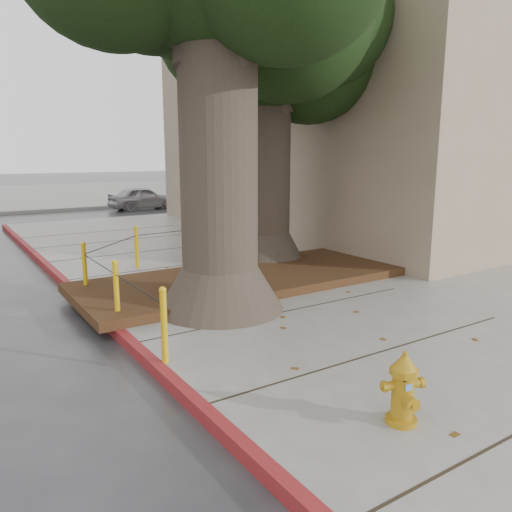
# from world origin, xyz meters

# --- Properties ---
(ground) EXTENTS (140.00, 140.00, 0.00)m
(ground) POSITION_xyz_m (0.00, 0.00, 0.00)
(ground) COLOR #28282B
(ground) RESTS_ON ground
(sidewalk_main) EXTENTS (16.00, 26.00, 0.15)m
(sidewalk_main) POSITION_xyz_m (6.00, 2.50, 0.07)
(sidewalk_main) COLOR slate
(sidewalk_main) RESTS_ON ground
(sidewalk_far) EXTENTS (16.00, 20.00, 0.15)m
(sidewalk_far) POSITION_xyz_m (6.00, 30.00, 0.07)
(sidewalk_far) COLOR slate
(sidewalk_far) RESTS_ON ground
(curb_red) EXTENTS (0.14, 26.00, 0.16)m
(curb_red) POSITION_xyz_m (-2.00, 2.50, 0.07)
(curb_red) COLOR maroon
(curb_red) RESTS_ON ground
(planter_bed) EXTENTS (6.40, 2.60, 0.16)m
(planter_bed) POSITION_xyz_m (0.90, 3.90, 0.23)
(planter_bed) COLOR black
(planter_bed) RESTS_ON sidewalk_main
(building_corner) EXTENTS (12.00, 13.00, 10.00)m
(building_corner) POSITION_xyz_m (10.00, 8.50, 5.00)
(building_corner) COLOR gray
(building_corner) RESTS_ON ground
(building_side_white) EXTENTS (10.00, 10.00, 9.00)m
(building_side_white) POSITION_xyz_m (16.00, 26.00, 4.50)
(building_side_white) COLOR silver
(building_side_white) RESTS_ON ground
(building_side_grey) EXTENTS (12.00, 14.00, 12.00)m
(building_side_grey) POSITION_xyz_m (22.00, 32.00, 6.00)
(building_side_grey) COLOR slate
(building_side_grey) RESTS_ON ground
(tree_far) EXTENTS (4.50, 3.80, 7.17)m
(tree_far) POSITION_xyz_m (2.64, 5.32, 5.02)
(tree_far) COLOR #4C3F33
(tree_far) RESTS_ON sidewalk_main
(bollard_ring) EXTENTS (3.79, 5.39, 0.95)m
(bollard_ring) POSITION_xyz_m (-0.87, 4.38, 0.66)
(bollard_ring) COLOR gold
(bollard_ring) RESTS_ON sidewalk_main
(fire_hydrant) EXTENTS (0.38, 0.38, 0.71)m
(fire_hydrant) POSITION_xyz_m (-0.60, -1.31, 0.49)
(fire_hydrant) COLOR #B17E12
(fire_hydrant) RESTS_ON sidewalk_main
(car_silver) EXTENTS (3.28, 1.46, 1.10)m
(car_silver) POSITION_xyz_m (4.43, 18.89, 0.55)
(car_silver) COLOR #A6A6AB
(car_silver) RESTS_ON ground
(car_red) EXTENTS (4.02, 1.56, 1.31)m
(car_red) POSITION_xyz_m (11.90, 18.77, 0.65)
(car_red) COLOR maroon
(car_red) RESTS_ON ground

